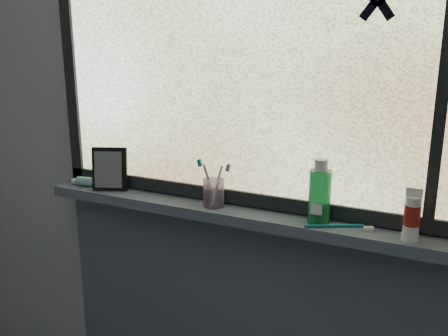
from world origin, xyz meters
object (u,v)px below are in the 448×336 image
object	(u,v)px
vanity_mirror	(110,169)
toothbrush_cup	(214,193)
cream_tube	(412,213)
mouthwash_bottle	(320,192)

from	to	relation	value
vanity_mirror	toothbrush_cup	xyz separation A→B (m)	(0.46, 0.01, -0.04)
toothbrush_cup	cream_tube	xyz separation A→B (m)	(0.67, -0.02, 0.04)
vanity_mirror	toothbrush_cup	world-z (taller)	vanity_mirror
vanity_mirror	mouthwash_bottle	bearing A→B (deg)	-21.73
vanity_mirror	toothbrush_cup	bearing A→B (deg)	-21.21
toothbrush_cup	mouthwash_bottle	xyz separation A→B (m)	(0.39, -0.00, 0.06)
mouthwash_bottle	cream_tube	xyz separation A→B (m)	(0.29, -0.02, -0.02)
vanity_mirror	toothbrush_cup	size ratio (longest dim) A/B	1.72
toothbrush_cup	cream_tube	size ratio (longest dim) A/B	0.86
mouthwash_bottle	toothbrush_cup	bearing A→B (deg)	179.57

